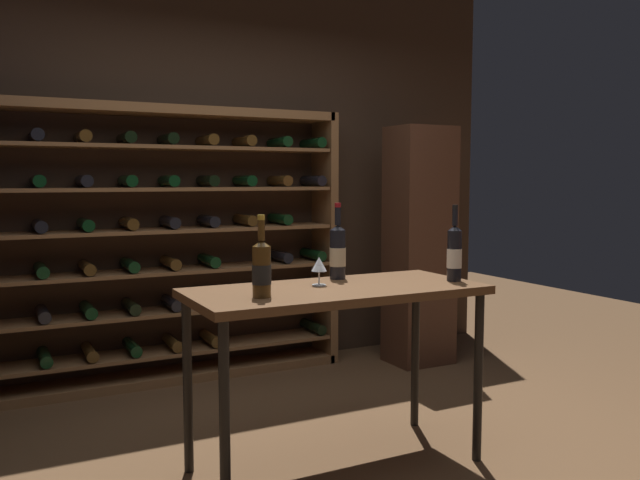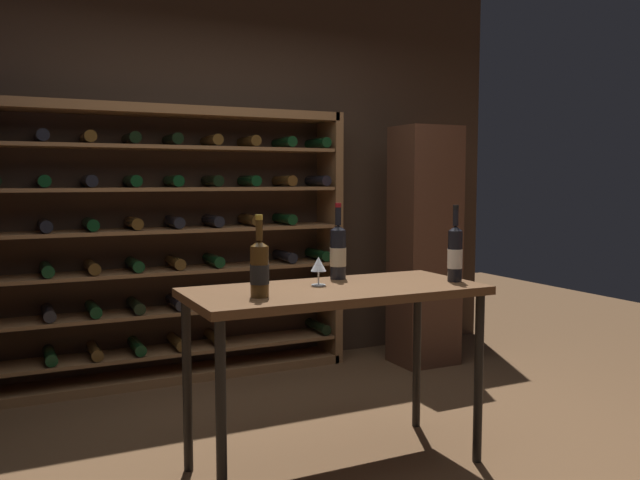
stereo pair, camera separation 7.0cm
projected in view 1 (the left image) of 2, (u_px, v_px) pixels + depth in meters
ground_plane at (342, 467)px, 3.16m from camera, size 9.91×9.91×0.00m
back_wall at (210, 162)px, 4.76m from camera, size 4.68×0.10×2.99m
wine_rack at (171, 244)px, 4.46m from camera, size 2.42×0.32×1.85m
tasting_table at (336, 306)px, 3.11m from camera, size 1.39×0.62×0.87m
display_cabinet at (419, 246)px, 4.91m from camera, size 0.44×0.36×1.75m
wine_bottle_gold_foil at (454, 253)px, 3.27m from camera, size 0.07×0.07×0.38m
wine_bottle_amber_reserve at (262, 268)px, 2.82m from camera, size 0.08×0.08×0.35m
wine_bottle_black_capsule at (338, 251)px, 3.35m from camera, size 0.08×0.08×0.39m
wine_glass_stemmed_right at (319, 266)px, 3.13m from camera, size 0.07×0.07×0.14m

